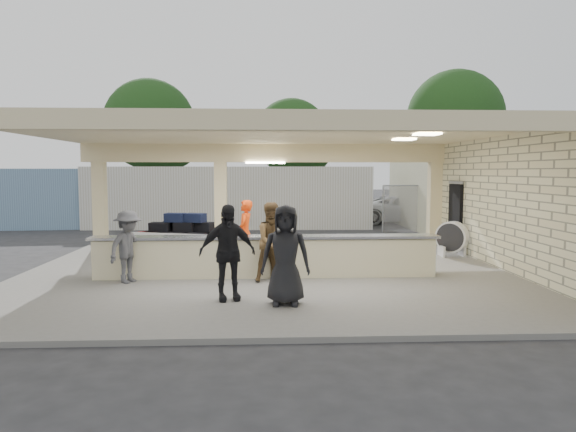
{
  "coord_description": "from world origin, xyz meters",
  "views": [
    {
      "loc": [
        -0.04,
        -12.53,
        2.6
      ],
      "look_at": [
        0.59,
        1.0,
        1.41
      ],
      "focal_mm": 32.0,
      "sensor_mm": 36.0,
      "label": 1
    }
  ],
  "objects_px": {
    "passenger_a": "(273,242)",
    "baggage_counter": "(266,256)",
    "drum_fan": "(452,237)",
    "passenger_c": "(128,247)",
    "container_white": "(230,197)",
    "car_white_a": "(405,210)",
    "car_white_b": "(474,205)",
    "luggage_cart": "(181,235)",
    "passenger_b": "(227,252)",
    "car_dark": "(408,207)",
    "container_blue": "(18,198)",
    "passenger_d": "(285,255)",
    "baggage_handler": "(245,233)"
  },
  "relations": [
    {
      "from": "passenger_a",
      "to": "baggage_counter",
      "type": "bearing_deg",
      "value": 85.43
    },
    {
      "from": "drum_fan",
      "to": "passenger_c",
      "type": "distance_m",
      "value": 9.17
    },
    {
      "from": "container_white",
      "to": "drum_fan",
      "type": "bearing_deg",
      "value": -50.29
    },
    {
      "from": "drum_fan",
      "to": "car_white_a",
      "type": "relative_size",
      "value": 0.22
    },
    {
      "from": "passenger_c",
      "to": "car_white_b",
      "type": "bearing_deg",
      "value": -11.25
    },
    {
      "from": "luggage_cart",
      "to": "passenger_a",
      "type": "xyz_separation_m",
      "value": [
        2.49,
        -2.61,
        0.16
      ]
    },
    {
      "from": "car_white_b",
      "to": "baggage_counter",
      "type": "bearing_deg",
      "value": 167.47
    },
    {
      "from": "baggage_counter",
      "to": "passenger_b",
      "type": "relative_size",
      "value": 4.39
    },
    {
      "from": "passenger_a",
      "to": "car_dark",
      "type": "bearing_deg",
      "value": 42.38
    },
    {
      "from": "car_white_a",
      "to": "car_white_b",
      "type": "bearing_deg",
      "value": -62.81
    },
    {
      "from": "passenger_c",
      "to": "container_white",
      "type": "xyz_separation_m",
      "value": [
        1.44,
        12.39,
        0.49
      ]
    },
    {
      "from": "luggage_cart",
      "to": "passenger_a",
      "type": "bearing_deg",
      "value": -28.03
    },
    {
      "from": "passenger_a",
      "to": "container_blue",
      "type": "height_order",
      "value": "container_blue"
    },
    {
      "from": "passenger_b",
      "to": "luggage_cart",
      "type": "bearing_deg",
      "value": 95.29
    },
    {
      "from": "passenger_d",
      "to": "container_white",
      "type": "relative_size",
      "value": 0.15
    },
    {
      "from": "passenger_b",
      "to": "container_blue",
      "type": "xyz_separation_m",
      "value": [
        -10.6,
        14.2,
        0.32
      ]
    },
    {
      "from": "luggage_cart",
      "to": "baggage_handler",
      "type": "bearing_deg",
      "value": 0.97
    },
    {
      "from": "passenger_a",
      "to": "passenger_c",
      "type": "relative_size",
      "value": 1.11
    },
    {
      "from": "baggage_handler",
      "to": "passenger_d",
      "type": "relative_size",
      "value": 0.93
    },
    {
      "from": "baggage_handler",
      "to": "container_blue",
      "type": "relative_size",
      "value": 0.17
    },
    {
      "from": "drum_fan",
      "to": "car_dark",
      "type": "xyz_separation_m",
      "value": [
        2.3,
        12.87,
        0.02
      ]
    },
    {
      "from": "car_dark",
      "to": "passenger_a",
      "type": "bearing_deg",
      "value": 152.17
    },
    {
      "from": "passenger_b",
      "to": "passenger_a",
      "type": "bearing_deg",
      "value": 46.39
    },
    {
      "from": "baggage_counter",
      "to": "passenger_c",
      "type": "height_order",
      "value": "passenger_c"
    },
    {
      "from": "baggage_handler",
      "to": "car_dark",
      "type": "height_order",
      "value": "baggage_handler"
    },
    {
      "from": "baggage_counter",
      "to": "car_white_b",
      "type": "xyz_separation_m",
      "value": [
        11.22,
        14.96,
        0.2
      ]
    },
    {
      "from": "baggage_counter",
      "to": "car_white_a",
      "type": "bearing_deg",
      "value": 62.04
    },
    {
      "from": "passenger_a",
      "to": "container_white",
      "type": "distance_m",
      "value": 12.53
    },
    {
      "from": "passenger_c",
      "to": "car_white_a",
      "type": "xyz_separation_m",
      "value": [
        10.1,
        13.71,
        -0.24
      ]
    },
    {
      "from": "luggage_cart",
      "to": "baggage_handler",
      "type": "distance_m",
      "value": 1.87
    },
    {
      "from": "passenger_a",
      "to": "drum_fan",
      "type": "bearing_deg",
      "value": 8.96
    },
    {
      "from": "luggage_cart",
      "to": "car_white_b",
      "type": "bearing_deg",
      "value": 61.79
    },
    {
      "from": "baggage_handler",
      "to": "car_white_a",
      "type": "xyz_separation_m",
      "value": [
        7.56,
        11.65,
        -0.29
      ]
    },
    {
      "from": "passenger_b",
      "to": "container_white",
      "type": "distance_m",
      "value": 14.1
    },
    {
      "from": "car_white_a",
      "to": "car_dark",
      "type": "height_order",
      "value": "car_white_a"
    },
    {
      "from": "passenger_c",
      "to": "drum_fan",
      "type": "bearing_deg",
      "value": -37.84
    },
    {
      "from": "baggage_handler",
      "to": "container_blue",
      "type": "xyz_separation_m",
      "value": [
        -10.8,
        10.47,
        0.39
      ]
    },
    {
      "from": "baggage_handler",
      "to": "passenger_a",
      "type": "height_order",
      "value": "passenger_a"
    },
    {
      "from": "passenger_b",
      "to": "car_dark",
      "type": "bearing_deg",
      "value": 49.44
    },
    {
      "from": "drum_fan",
      "to": "car_white_b",
      "type": "distance_m",
      "value": 13.51
    },
    {
      "from": "baggage_counter",
      "to": "drum_fan",
      "type": "relative_size",
      "value": 7.97
    },
    {
      "from": "car_white_a",
      "to": "container_white",
      "type": "bearing_deg",
      "value": 103.19
    },
    {
      "from": "baggage_handler",
      "to": "passenger_a",
      "type": "relative_size",
      "value": 0.97
    },
    {
      "from": "car_white_b",
      "to": "car_dark",
      "type": "xyz_separation_m",
      "value": [
        -3.43,
        0.63,
        -0.11
      ]
    },
    {
      "from": "baggage_counter",
      "to": "car_white_b",
      "type": "bearing_deg",
      "value": 53.13
    },
    {
      "from": "baggage_handler",
      "to": "car_white_b",
      "type": "bearing_deg",
      "value": 145.99
    },
    {
      "from": "passenger_b",
      "to": "container_white",
      "type": "height_order",
      "value": "container_white"
    },
    {
      "from": "passenger_d",
      "to": "passenger_c",
      "type": "bearing_deg",
      "value": 152.87
    },
    {
      "from": "baggage_handler",
      "to": "passenger_c",
      "type": "xyz_separation_m",
      "value": [
        -2.54,
        -2.06,
        -0.06
      ]
    },
    {
      "from": "container_white",
      "to": "container_blue",
      "type": "xyz_separation_m",
      "value": [
        -9.7,
        0.14,
        -0.04
      ]
    }
  ]
}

